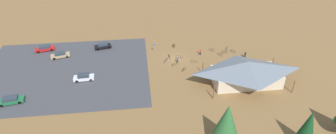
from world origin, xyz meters
TOP-DOWN VIEW (x-y plane):
  - ground at (0.00, 0.00)m, footprint 160.00×160.00m
  - parking_lot_asphalt at (26.01, 2.50)m, footprint 38.20×30.23m
  - bike_pavilion at (-13.45, 11.75)m, footprint 16.86×9.69m
  - trash_bin at (-0.55, -6.37)m, footprint 0.60×0.60m
  - lot_sign at (4.79, -4.55)m, footprint 0.56×0.08m
  - pine_far_east at (-3.77, 28.17)m, footprint 3.71×3.71m
  - pine_east at (-16.18, 29.60)m, footprint 2.40×2.40m
  - bicycle_green_yard_right at (-1.24, 5.61)m, footprint 1.15×1.22m
  - bicycle_blue_lone_west at (-16.06, 1.82)m, footprint 1.55×0.59m
  - bicycle_orange_edge_south at (-1.08, -0.18)m, footprint 1.79×0.48m
  - bicycle_yellow_trailside at (0.60, 2.92)m, footprint 1.44×1.10m
  - bicycle_white_yard_center at (-14.19, -3.38)m, footprint 0.81×1.53m
  - bicycle_red_lone_east at (-11.50, -0.39)m, footprint 1.07×1.29m
  - bicycle_silver_edge_north at (-4.33, 2.23)m, footprint 1.60×0.69m
  - bicycle_teal_yard_front at (-15.30, -1.67)m, footprint 0.94×1.40m
  - bicycle_black_near_porch at (1.35, -0.88)m, footprint 0.48×1.78m
  - bicycle_purple_mid_cluster at (-10.02, -2.95)m, footprint 1.09×1.39m
  - bicycle_green_near_sign at (-13.03, -1.40)m, footprint 1.70×0.48m
  - bicycle_blue_yard_left at (2.46, 1.04)m, footprint 1.04×1.44m
  - car_tan_back_corner at (28.22, -4.10)m, footprint 4.77×2.80m
  - car_black_front_row at (18.17, -7.77)m, footprint 4.56×2.70m
  - car_green_mid_lot at (33.67, 13.20)m, footprint 4.88×2.61m
  - car_red_aisle_side at (32.99, -8.17)m, footprint 5.01×2.77m
  - car_white_end_stall at (20.92, 6.84)m, footprint 4.40×1.99m
  - visitor_crossing_yard at (-0.32, 1.77)m, footprint 0.36×0.36m
  - visitor_at_bikes at (-17.43, 1.18)m, footprint 0.36×0.38m
  - visitor_near_lot at (-6.66, -1.36)m, footprint 0.38×0.40m

SIDE VIEW (x-z plane):
  - ground at x=0.00m, z-range 0.00..0.00m
  - parking_lot_asphalt at x=26.01m, z-range 0.00..0.05m
  - bicycle_white_yard_center at x=-14.19m, z-range -0.04..0.72m
  - bicycle_red_lone_east at x=-11.50m, z-range -0.02..0.72m
  - bicycle_teal_yard_front at x=-15.30m, z-range -0.04..0.73m
  - bicycle_blue_lone_west at x=-16.06m, z-range -0.04..0.74m
  - bicycle_green_yard_right at x=-1.24m, z-range -0.05..0.75m
  - bicycle_silver_edge_north at x=-4.33m, z-range -0.06..0.77m
  - bicycle_yellow_trailside at x=0.60m, z-range -0.05..0.79m
  - bicycle_blue_yard_left at x=2.46m, z-range -0.06..0.80m
  - bicycle_purple_mid_cluster at x=-10.02m, z-range -0.04..0.80m
  - bicycle_orange_edge_south at x=-1.08m, z-range -0.03..0.79m
  - bicycle_black_near_porch at x=1.35m, z-range -0.04..0.81m
  - bicycle_green_near_sign at x=-13.03m, z-range -0.06..0.84m
  - trash_bin at x=-0.55m, z-range 0.00..0.90m
  - car_tan_back_corner at x=28.22m, z-range 0.05..1.38m
  - car_green_mid_lot at x=33.67m, z-range 0.04..1.44m
  - car_black_front_row at x=18.17m, z-range 0.04..1.47m
  - car_red_aisle_side at x=32.99m, z-range 0.04..1.48m
  - car_white_end_stall at x=20.92m, z-range 0.03..1.55m
  - visitor_at_bikes at x=-17.43m, z-range 0.04..1.69m
  - visitor_crossing_yard at x=-0.32m, z-range 0.04..1.74m
  - visitor_near_lot at x=-6.66m, z-range 0.04..1.77m
  - lot_sign at x=4.79m, z-range 0.31..2.51m
  - bike_pavilion at x=-13.45m, z-range 0.35..5.50m
  - pine_east at x=-16.18m, z-range 0.96..7.94m
  - pine_far_east at x=-3.77m, z-range 1.30..9.44m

